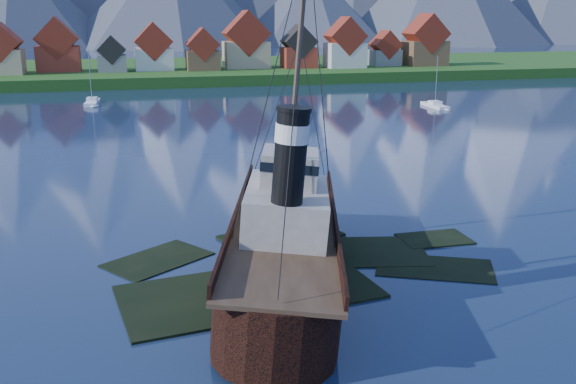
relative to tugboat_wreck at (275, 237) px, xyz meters
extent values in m
plane|color=#16243E|center=(0.49, -0.45, -3.16)|extent=(1400.00, 1400.00, 0.00)
cube|color=black|center=(-2.51, -2.45, -3.48)|extent=(19.08, 11.42, 1.00)
cube|color=black|center=(6.49, 3.55, -3.54)|extent=(15.15, 9.76, 1.00)
cube|color=black|center=(2.49, 8.55, -3.44)|extent=(11.45, 9.06, 1.00)
cube|color=black|center=(12.49, -1.45, -3.58)|extent=(10.27, 8.34, 1.00)
cube|color=black|center=(-8.51, 5.55, -3.56)|extent=(9.42, 8.68, 1.00)
cube|color=black|center=(15.49, 4.55, -3.51)|extent=(6.00, 4.00, 1.00)
cube|color=#244714|center=(0.49, 169.55, -3.16)|extent=(600.00, 80.00, 3.20)
cube|color=#3F3D38|center=(0.49, 131.55, -3.16)|extent=(600.00, 2.50, 2.00)
cube|color=tan|center=(-42.51, 149.55, 3.24)|extent=(10.50, 9.00, 6.80)
cube|color=maroon|center=(-42.51, 149.55, 8.53)|extent=(10.69, 9.18, 10.69)
cube|color=maroon|center=(-28.51, 155.55, 3.44)|extent=(12.00, 8.50, 7.20)
cube|color=maroon|center=(-28.51, 155.55, 9.20)|extent=(12.22, 8.67, 12.22)
cube|color=slate|center=(-13.51, 150.55, 2.24)|extent=(8.00, 7.00, 4.80)
cube|color=black|center=(-13.51, 150.55, 6.08)|extent=(8.15, 7.14, 8.15)
cube|color=beige|center=(-1.51, 153.55, 3.04)|extent=(11.00, 9.50, 6.40)
cube|color=maroon|center=(-1.51, 153.55, 8.22)|extent=(11.20, 9.69, 11.20)
cube|color=brown|center=(12.49, 149.55, 2.74)|extent=(9.50, 8.00, 5.80)
cube|color=maroon|center=(12.49, 149.55, 7.35)|extent=(9.67, 8.16, 9.67)
cube|color=tan|center=(26.49, 154.55, 3.84)|extent=(13.50, 10.00, 8.00)
cube|color=maroon|center=(26.49, 154.55, 10.27)|extent=(13.75, 10.20, 13.75)
cube|color=maroon|center=(42.49, 151.55, 2.94)|extent=(10.00, 8.50, 6.20)
cube|color=black|center=(42.49, 151.55, 7.84)|extent=(10.18, 8.67, 10.18)
cube|color=beige|center=(56.49, 148.55, 3.59)|extent=(11.50, 9.00, 7.50)
cube|color=maroon|center=(56.49, 148.55, 9.41)|extent=(11.71, 9.18, 11.71)
cube|color=slate|center=(71.49, 152.55, 2.34)|extent=(9.00, 7.50, 5.00)
cube|color=maroon|center=(71.49, 152.55, 6.46)|extent=(9.16, 7.65, 9.16)
cube|color=brown|center=(84.49, 150.55, 3.74)|extent=(12.50, 10.00, 7.80)
cube|color=maroon|center=(84.49, 150.55, 9.89)|extent=(12.73, 10.20, 12.73)
cone|color=#2D333D|center=(-69.51, 373.55, 23.84)|extent=(120.00, 120.00, 58.00)
cone|color=#2D333D|center=(110.49, 372.55, 19.84)|extent=(110.00, 110.00, 50.00)
cone|color=#2D333D|center=(290.49, 370.55, 24.84)|extent=(124.00, 124.00, 60.00)
cube|color=black|center=(0.00, -1.59, -0.79)|extent=(7.39, 21.28, 4.43)
cone|color=black|center=(0.00, 12.22, -0.79)|extent=(7.39, 7.39, 7.39)
cylinder|color=black|center=(0.00, -12.23, -0.79)|extent=(7.39, 7.39, 4.43)
cube|color=#4C3826|center=(0.00, -1.59, 1.53)|extent=(7.24, 28.08, 0.26)
cube|color=black|center=(-3.55, -1.59, 2.00)|extent=(0.21, 27.20, 0.95)
cube|color=black|center=(3.55, -1.59, 2.00)|extent=(0.21, 27.20, 0.95)
cube|color=#ADA89E|center=(0.00, -3.17, 3.11)|extent=(5.49, 8.97, 3.17)
cube|color=#ADA89E|center=(0.00, -2.11, 5.86)|extent=(3.80, 4.22, 2.32)
cylinder|color=black|center=(0.00, -6.65, 7.65)|extent=(2.01, 2.01, 5.91)
cylinder|color=silver|center=(0.00, -6.65, 9.13)|extent=(2.11, 2.11, 1.16)
cylinder|color=#473828|center=(0.00, 6.86, 7.97)|extent=(0.30, 0.30, 12.67)
cylinder|color=#473828|center=(0.00, -4.22, 13.88)|extent=(0.34, 0.34, 13.72)
cube|color=white|center=(53.53, 80.59, -3.07)|extent=(2.72, 9.75, 1.16)
cube|color=white|center=(53.53, 80.59, -2.15)|extent=(2.21, 2.78, 0.68)
cylinder|color=gray|center=(53.53, 80.59, 2.55)|extent=(0.14, 0.14, 10.07)
cube|color=white|center=(-17.55, 103.17, -3.05)|extent=(3.20, 10.17, 1.30)
cube|color=white|center=(-17.55, 103.17, -2.02)|extent=(2.40, 2.95, 0.76)
cylinder|color=gray|center=(-17.55, 103.17, 3.25)|extent=(0.15, 0.15, 11.30)
camera|label=1|loc=(-10.09, -44.11, 16.13)|focal=40.00mm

